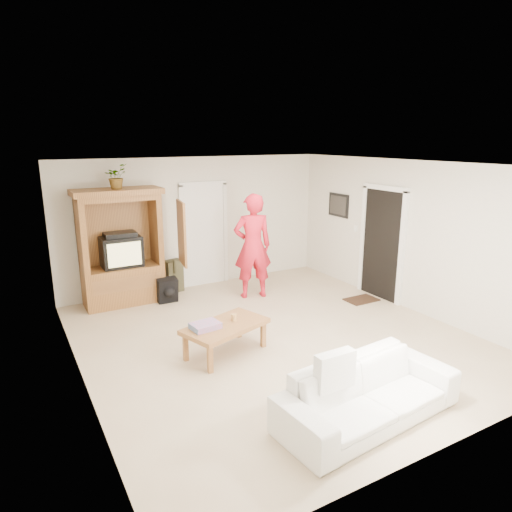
{
  "coord_description": "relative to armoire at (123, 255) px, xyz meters",
  "views": [
    {
      "loc": [
        -3.4,
        -5.46,
        2.96
      ],
      "look_at": [
        0.02,
        0.6,
        1.15
      ],
      "focal_mm": 32.0,
      "sensor_mm": 36.0,
      "label": 1
    }
  ],
  "objects": [
    {
      "name": "wall_back",
      "position": [
        1.58,
        0.34,
        0.39
      ],
      "size": [
        5.5,
        0.0,
        5.5
      ],
      "primitive_type": "plane",
      "rotation": [
        1.57,
        0.0,
        0.0
      ],
      "color": "silver",
      "rests_on": "floor"
    },
    {
      "name": "doorway_right",
      "position": [
        4.3,
        -2.06,
        0.11
      ],
      "size": [
        0.05,
        0.9,
        2.04
      ],
      "primitive_type": "cube",
      "color": "black",
      "rests_on": "floor"
    },
    {
      "name": "door_back",
      "position": [
        1.73,
        0.31,
        0.11
      ],
      "size": [
        0.85,
        0.05,
        2.04
      ],
      "primitive_type": "cube",
      "color": "white",
      "rests_on": "floor"
    },
    {
      "name": "floor",
      "position": [
        1.58,
        -2.66,
        -0.91
      ],
      "size": [
        6.0,
        6.0,
        0.0
      ],
      "primitive_type": "plane",
      "color": "tan",
      "rests_on": "ground"
    },
    {
      "name": "wall_front",
      "position": [
        1.58,
        -5.66,
        0.39
      ],
      "size": [
        5.5,
        0.0,
        5.5
      ],
      "primitive_type": "plane",
      "rotation": [
        -1.57,
        0.0,
        0.0
      ],
      "color": "silver",
      "rests_on": "floor"
    },
    {
      "name": "man",
      "position": [
        2.21,
        -0.86,
        0.08
      ],
      "size": [
        0.82,
        0.64,
        1.98
      ],
      "primitive_type": "imported",
      "rotation": [
        0.0,
        0.0,
        2.88
      ],
      "color": "red",
      "rests_on": "floor"
    },
    {
      "name": "backpack_olive",
      "position": [
        0.99,
        0.18,
        -0.59
      ],
      "size": [
        0.37,
        0.3,
        0.63
      ],
      "primitive_type": null,
      "rotation": [
        0.0,
        0.0,
        0.18
      ],
      "color": "#47442B",
      "rests_on": "floor"
    },
    {
      "name": "candle",
      "position": [
        0.87,
        -2.71,
        -0.42
      ],
      "size": [
        0.08,
        0.08,
        0.1
      ],
      "primitive_type": "cylinder",
      "color": "tan",
      "rests_on": "coffee_table"
    },
    {
      "name": "armoire",
      "position": [
        0.0,
        0.0,
        0.0
      ],
      "size": [
        1.82,
        1.14,
        2.1
      ],
      "color": "#98622F",
      "rests_on": "floor"
    },
    {
      "name": "ceiling",
      "position": [
        1.58,
        -2.66,
        1.69
      ],
      "size": [
        6.0,
        6.0,
        0.0
      ],
      "primitive_type": "plane",
      "rotation": [
        3.14,
        0.0,
        0.0
      ],
      "color": "white",
      "rests_on": "floor"
    },
    {
      "name": "doormat",
      "position": [
        3.88,
        -2.06,
        -0.9
      ],
      "size": [
        0.6,
        0.4,
        0.02
      ],
      "primitive_type": "cube",
      "color": "#382316",
      "rests_on": "floor"
    },
    {
      "name": "framed_picture",
      "position": [
        4.31,
        -0.76,
        0.69
      ],
      "size": [
        0.03,
        0.6,
        0.48
      ],
      "primitive_type": "cube",
      "color": "black",
      "rests_on": "wall_right"
    },
    {
      "name": "towel",
      "position": [
        0.41,
        -2.77,
        -0.43
      ],
      "size": [
        0.41,
        0.32,
        0.08
      ],
      "primitive_type": "cube",
      "rotation": [
        0.0,
        0.0,
        0.11
      ],
      "color": "#FB537A",
      "rests_on": "coffee_table"
    },
    {
      "name": "backpack_black",
      "position": [
        0.67,
        -0.37,
        -0.68
      ],
      "size": [
        0.37,
        0.22,
        0.45
      ],
      "primitive_type": null,
      "rotation": [
        0.0,
        0.0,
        -0.01
      ],
      "color": "black",
      "rests_on": "floor"
    },
    {
      "name": "wall_right",
      "position": [
        4.33,
        -2.66,
        0.39
      ],
      "size": [
        0.0,
        6.0,
        6.0
      ],
      "primitive_type": "plane",
      "rotation": [
        1.57,
        0.0,
        -1.57
      ],
      "color": "silver",
      "rests_on": "floor"
    },
    {
      "name": "plant",
      "position": [
        -0.02,
        -0.03,
        1.4
      ],
      "size": [
        0.51,
        0.5,
        0.42
      ],
      "primitive_type": "imported",
      "rotation": [
        0.0,
        0.0,
        0.75
      ],
      "color": "#4C7238",
      "rests_on": "armoire"
    },
    {
      "name": "wall_left",
      "position": [
        -1.17,
        -2.66,
        0.39
      ],
      "size": [
        0.0,
        6.0,
        6.0
      ],
      "primitive_type": "plane",
      "rotation": [
        1.57,
        0.0,
        1.57
      ],
      "color": "silver",
      "rests_on": "floor"
    },
    {
      "name": "coffee_table",
      "position": [
        0.71,
        -2.77,
        -0.52
      ],
      "size": [
        1.33,
        0.98,
        0.44
      ],
      "rotation": [
        0.0,
        0.0,
        0.32
      ],
      "color": "olive",
      "rests_on": "floor"
    },
    {
      "name": "sofa",
      "position": [
        1.37,
        -4.92,
        -0.6
      ],
      "size": [
        2.18,
        1.0,
        0.62
      ],
      "primitive_type": "imported",
      "rotation": [
        0.0,
        0.0,
        0.09
      ],
      "color": "white",
      "rests_on": "floor"
    }
  ]
}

